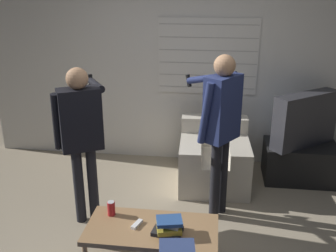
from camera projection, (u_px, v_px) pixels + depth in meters
ground_plane at (164, 252)px, 3.51m from camera, size 16.00×16.00×0.00m
wall_back at (186, 65)px, 4.94m from camera, size 5.20×0.08×2.55m
armchair_beige at (214, 159)px, 4.63m from camera, size 0.83×0.86×0.74m
coffee_table at (152, 232)px, 3.18m from camera, size 1.07×0.52×0.41m
tv_stand at (300, 162)px, 4.72m from camera, size 0.84×0.53×0.45m
tv at (305, 120)px, 4.54m from camera, size 0.80×0.69×0.63m
person_left_standing at (81, 128)px, 3.67m from camera, size 0.49×0.79×1.56m
person_right_standing at (221, 119)px, 3.74m from camera, size 0.58×0.75×1.66m
book_stack at (169, 227)px, 3.07m from camera, size 0.25×0.21×0.13m
soda_can at (111, 208)px, 3.32m from camera, size 0.07×0.07×0.13m
spare_remote at (137, 224)px, 3.19m from camera, size 0.08×0.14×0.02m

